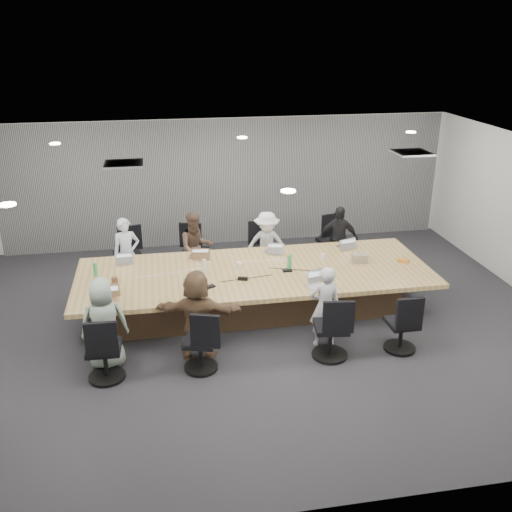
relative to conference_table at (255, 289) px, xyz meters
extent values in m
cube|color=#2B2B30|center=(0.00, -0.50, -0.40)|extent=(10.00, 8.00, 0.00)
cube|color=white|center=(0.00, -0.50, 2.40)|extent=(10.00, 8.00, 0.00)
cube|color=beige|center=(0.00, 3.50, 1.00)|extent=(10.00, 0.00, 2.80)
cube|color=beige|center=(0.00, -4.50, 1.00)|extent=(10.00, 0.00, 2.80)
cube|color=gray|center=(0.00, 3.42, 1.00)|extent=(9.80, 0.04, 2.80)
cube|color=#513925|center=(0.00, 0.00, -0.07)|extent=(4.80, 1.40, 0.66)
cube|color=tan|center=(0.00, 0.00, 0.30)|extent=(6.00, 2.20, 0.08)
imported|color=silver|center=(-2.19, 1.35, 0.28)|extent=(0.55, 0.42, 1.36)
cube|color=#B2B2B7|center=(-2.19, 0.80, 0.35)|extent=(0.30, 0.22, 0.02)
imported|color=#4B382D|center=(-0.90, 1.35, 0.30)|extent=(0.78, 0.67, 1.40)
cube|color=#8C6647|center=(-0.90, 0.80, 0.35)|extent=(0.36, 0.29, 0.02)
imported|color=silver|center=(0.47, 1.35, 0.27)|extent=(0.92, 0.60, 1.33)
cube|color=#B2B2B7|center=(0.47, 0.80, 0.35)|extent=(0.33, 0.26, 0.02)
imported|color=black|center=(1.90, 1.35, 0.29)|extent=(0.85, 0.45, 1.37)
cube|color=#B2B2B7|center=(1.90, 0.80, 0.35)|extent=(0.37, 0.29, 0.02)
imported|color=#8EA291|center=(-2.42, -1.35, 0.29)|extent=(0.71, 0.50, 1.38)
cube|color=#8C6647|center=(-2.42, -0.80, 0.35)|extent=(0.38, 0.29, 0.02)
imported|color=brown|center=(-1.10, -1.35, 0.29)|extent=(1.35, 0.70, 1.39)
cube|color=#B2B2B7|center=(-1.10, -0.80, 0.35)|extent=(0.31, 0.22, 0.02)
imported|color=#BCBBC0|center=(0.84, -1.35, 0.26)|extent=(0.49, 0.33, 1.31)
cube|color=#B2B2B7|center=(0.84, -0.80, 0.35)|extent=(0.32, 0.26, 0.02)
cylinder|color=#36A25B|center=(-2.65, 0.25, 0.45)|extent=(0.08, 0.08, 0.23)
cylinder|color=#36A25B|center=(0.59, -0.06, 0.47)|extent=(0.08, 0.08, 0.27)
cylinder|color=silver|center=(-0.85, 0.10, 0.45)|extent=(0.07, 0.07, 0.23)
cylinder|color=white|center=(-0.25, 0.16, 0.39)|extent=(0.09, 0.09, 0.10)
cylinder|color=white|center=(1.28, 0.29, 0.39)|extent=(0.09, 0.09, 0.10)
cylinder|color=brown|center=(-2.32, -0.14, 0.40)|extent=(0.10, 0.10, 0.12)
cube|color=black|center=(-0.82, -0.53, 0.35)|extent=(0.17, 0.14, 0.03)
cube|color=black|center=(0.54, -0.11, 0.35)|extent=(0.16, 0.11, 0.03)
cube|color=black|center=(-0.27, -0.36, 0.37)|extent=(0.17, 0.08, 0.06)
cube|color=gray|center=(1.89, 0.06, 0.41)|extent=(0.29, 0.20, 0.14)
cube|color=orange|center=(2.65, -0.07, 0.36)|extent=(0.23, 0.21, 0.04)
camera|label=1|loc=(-1.55, -8.77, 4.21)|focal=40.00mm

